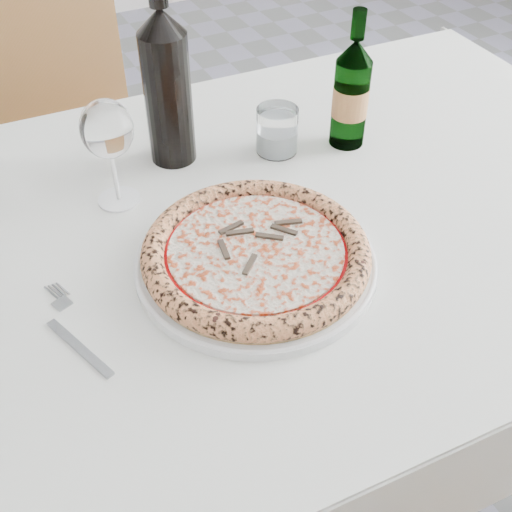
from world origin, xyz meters
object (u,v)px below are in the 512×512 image
at_px(wine_bottle, 167,86).
at_px(chair_far, 79,121).
at_px(dining_table, 228,266).
at_px(beer_bottle, 351,93).
at_px(tumbler, 277,133).
at_px(plate, 256,262).
at_px(wine_glass, 107,132).
at_px(pizza, 256,253).

bearing_deg(wine_bottle, chair_far, 94.71).
bearing_deg(dining_table, chair_far, 93.47).
xyz_separation_m(dining_table, beer_bottle, (0.29, 0.12, 0.18)).
xyz_separation_m(dining_table, tumbler, (0.17, 0.15, 0.12)).
bearing_deg(plate, dining_table, 90.00).
distance_m(dining_table, beer_bottle, 0.36).
bearing_deg(plate, wine_bottle, 90.02).
relative_size(dining_table, plate, 4.59).
bearing_deg(chair_far, wine_glass, -96.49).
distance_m(beer_bottle, wine_bottle, 0.31).
relative_size(tumbler, beer_bottle, 0.34).
relative_size(wine_glass, beer_bottle, 0.74).
distance_m(plate, pizza, 0.02).
bearing_deg(wine_bottle, pizza, -89.98).
bearing_deg(pizza, plate, 16.22).
height_order(chair_far, wine_glass, wine_glass).
bearing_deg(dining_table, tumbler, 41.67).
relative_size(plate, pizza, 1.07).
bearing_deg(tumbler, beer_bottle, -14.62).
xyz_separation_m(pizza, tumbler, (0.17, 0.25, 0.01)).
bearing_deg(tumbler, wine_bottle, 159.55).
xyz_separation_m(pizza, wine_glass, (-0.12, 0.24, 0.10)).
distance_m(tumbler, beer_bottle, 0.14).
distance_m(chair_far, beer_bottle, 0.83).
distance_m(wine_glass, beer_bottle, 0.42).
relative_size(beer_bottle, wine_bottle, 0.75).
xyz_separation_m(plate, wine_glass, (-0.12, 0.24, 0.12)).
height_order(plate, wine_bottle, wine_bottle).
bearing_deg(dining_table, plate, -90.00).
bearing_deg(wine_bottle, plate, -89.98).
bearing_deg(tumbler, chair_far, 108.42).
bearing_deg(chair_far, plate, -86.91).
relative_size(chair_far, tumbler, 11.50).
bearing_deg(wine_glass, plate, -62.28).
bearing_deg(chair_far, beer_bottle, -63.51).
bearing_deg(beer_bottle, plate, -143.33).
relative_size(plate, wine_bottle, 1.08).
bearing_deg(dining_table, wine_bottle, 90.03).
bearing_deg(plate, wine_glass, 117.72).
bearing_deg(wine_bottle, beer_bottle, -18.03).
bearing_deg(chair_far, dining_table, -86.53).
xyz_separation_m(chair_far, wine_glass, (-0.08, -0.66, 0.35)).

